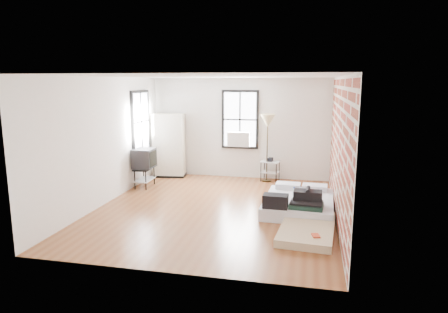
% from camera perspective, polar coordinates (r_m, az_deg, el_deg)
% --- Properties ---
extents(ground, '(6.00, 6.00, 0.00)m').
position_cam_1_polar(ground, '(8.67, -1.22, -7.45)').
color(ground, brown).
rests_on(ground, ground).
extents(room_shell, '(5.02, 6.02, 2.80)m').
position_cam_1_polar(room_shell, '(8.60, 0.80, 4.27)').
color(room_shell, silver).
rests_on(room_shell, ground).
extents(mattress_main, '(1.49, 1.97, 0.62)m').
position_cam_1_polar(mattress_main, '(8.67, 10.58, -6.45)').
color(mattress_main, silver).
rests_on(mattress_main, ground).
extents(mattress_bare, '(1.07, 1.83, 0.38)m').
position_cam_1_polar(mattress_bare, '(7.63, 11.79, -9.32)').
color(mattress_bare, '#C7BA90').
rests_on(mattress_bare, ground).
extents(wardrobe, '(0.97, 0.63, 1.80)m').
position_cam_1_polar(wardrobe, '(11.50, -7.86, 1.57)').
color(wardrobe, black).
rests_on(wardrobe, ground).
extents(side_table, '(0.55, 0.47, 0.64)m').
position_cam_1_polar(side_table, '(11.01, 6.62, -1.27)').
color(side_table, black).
rests_on(side_table, ground).
extents(floor_lamp, '(0.39, 0.39, 1.83)m').
position_cam_1_polar(floor_lamp, '(10.78, 6.25, 4.66)').
color(floor_lamp, '#2D230F').
rests_on(floor_lamp, ground).
extents(tv_stand, '(0.52, 0.72, 1.00)m').
position_cam_1_polar(tv_stand, '(10.45, -11.33, -0.45)').
color(tv_stand, black).
rests_on(tv_stand, ground).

